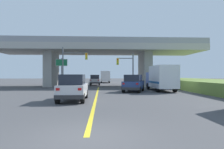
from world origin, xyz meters
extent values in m
plane|color=#424244|center=(0.00, 28.35, 0.00)|extent=(160.00, 160.00, 0.00)
cube|color=#A8A59E|center=(0.00, 28.35, 6.46)|extent=(35.06, 9.36, 1.03)
cube|color=#9A9891|center=(-8.21, 28.35, 2.97)|extent=(1.39, 5.61, 5.94)
cube|color=#9A9891|center=(8.21, 28.35, 2.97)|extent=(1.39, 5.61, 5.94)
cube|color=gray|center=(0.00, 23.82, 7.43)|extent=(35.06, 0.20, 0.90)
cube|color=gray|center=(0.00, 32.88, 7.43)|extent=(35.06, 0.20, 0.90)
cube|color=yellow|center=(0.00, 12.76, 0.00)|extent=(0.20, 25.51, 0.01)
cube|color=silver|center=(-1.70, 9.04, 0.81)|extent=(1.92, 4.21, 0.90)
cube|color=#1E232D|center=(-1.70, 8.72, 1.64)|extent=(1.69, 2.32, 0.76)
cube|color=#2D2D30|center=(-1.70, 6.99, 0.50)|extent=(1.96, 0.20, 0.28)
cube|color=red|center=(-2.42, 6.92, 1.03)|extent=(0.24, 0.06, 0.16)
cube|color=red|center=(-0.98, 6.92, 1.03)|extent=(0.24, 0.06, 0.16)
cylinder|color=black|center=(-2.56, 10.60, 0.36)|extent=(0.26, 0.72, 0.72)
cylinder|color=black|center=(-0.84, 10.60, 0.36)|extent=(0.26, 0.72, 0.72)
cylinder|color=black|center=(-2.56, 7.49, 0.36)|extent=(0.26, 0.72, 0.72)
cylinder|color=black|center=(-0.84, 7.49, 0.36)|extent=(0.26, 0.72, 0.72)
cube|color=navy|center=(4.29, 16.88, 0.81)|extent=(3.26, 4.65, 0.90)
cube|color=#1E232D|center=(4.18, 16.58, 1.64)|extent=(2.41, 2.77, 0.76)
cube|color=#2D2D30|center=(3.61, 14.92, 0.50)|extent=(1.98, 0.85, 0.28)
cube|color=red|center=(2.89, 15.10, 1.03)|extent=(0.25, 0.13, 0.16)
cube|color=red|center=(4.29, 14.61, 1.03)|extent=(0.25, 0.13, 0.16)
cylinder|color=black|center=(3.95, 18.65, 0.36)|extent=(0.48, 0.77, 0.72)
cylinder|color=black|center=(5.64, 18.07, 0.36)|extent=(0.48, 0.77, 0.72)
cylinder|color=black|center=(2.93, 15.69, 0.36)|extent=(0.48, 0.77, 0.72)
cylinder|color=black|center=(4.62, 15.10, 0.36)|extent=(0.48, 0.77, 0.72)
cube|color=navy|center=(7.88, 20.41, 1.40)|extent=(2.20, 2.00, 1.90)
cube|color=silver|center=(7.88, 17.03, 1.78)|extent=(2.31, 4.76, 2.66)
cube|color=#195999|center=(7.88, 17.03, 1.12)|extent=(2.33, 4.66, 0.24)
cylinder|color=black|center=(6.88, 20.41, 0.45)|extent=(0.30, 0.90, 0.90)
cylinder|color=black|center=(8.88, 20.41, 0.45)|extent=(0.30, 0.90, 0.90)
cylinder|color=black|center=(6.88, 15.85, 0.45)|extent=(0.30, 0.90, 0.90)
cylinder|color=black|center=(8.88, 15.85, 0.45)|extent=(0.30, 0.90, 0.90)
cube|color=silver|center=(-0.80, 32.68, 0.81)|extent=(1.88, 4.61, 0.90)
cube|color=#1E232D|center=(-0.80, 32.34, 1.64)|extent=(1.66, 2.54, 0.76)
cube|color=#2D2D30|center=(-0.80, 30.43, 0.50)|extent=(1.92, 0.20, 0.28)
cube|color=red|center=(-1.51, 30.36, 1.03)|extent=(0.24, 0.06, 0.16)
cube|color=red|center=(-0.10, 30.36, 1.03)|extent=(0.24, 0.06, 0.16)
cylinder|color=black|center=(-1.64, 34.44, 0.36)|extent=(0.26, 0.72, 0.72)
cylinder|color=black|center=(0.04, 34.44, 0.36)|extent=(0.26, 0.72, 0.72)
cylinder|color=black|center=(-1.64, 30.93, 0.36)|extent=(0.26, 0.72, 0.72)
cylinder|color=black|center=(0.04, 30.93, 0.36)|extent=(0.26, 0.72, 0.72)
cylinder|color=#56595E|center=(5.07, 22.16, 2.58)|extent=(0.18, 0.18, 5.17)
cylinder|color=#56595E|center=(3.95, 22.16, 4.42)|extent=(2.25, 0.12, 0.12)
cube|color=gold|center=(2.82, 22.16, 3.94)|extent=(0.32, 0.26, 0.96)
sphere|color=red|center=(2.82, 22.01, 4.24)|extent=(0.16, 0.16, 0.16)
sphere|color=gold|center=(2.82, 22.01, 3.94)|extent=(0.16, 0.16, 0.16)
sphere|color=green|center=(2.82, 22.01, 3.64)|extent=(0.16, 0.16, 0.16)
cylinder|color=#56595E|center=(-5.07, 22.25, 3.01)|extent=(0.18, 0.18, 6.01)
cylinder|color=#56595E|center=(-3.39, 22.25, 5.17)|extent=(3.36, 0.12, 0.12)
cube|color=gold|center=(-1.71, 22.25, 4.69)|extent=(0.32, 0.26, 0.96)
sphere|color=red|center=(-1.71, 22.10, 4.99)|extent=(0.16, 0.16, 0.16)
sphere|color=gold|center=(-1.71, 22.10, 4.69)|extent=(0.16, 0.16, 0.16)
sphere|color=green|center=(-1.71, 22.10, 4.39)|extent=(0.16, 0.16, 0.16)
cylinder|color=#56595E|center=(-5.98, 25.88, 2.36)|extent=(0.14, 0.14, 4.72)
cube|color=#197242|center=(-5.98, 25.82, 4.00)|extent=(1.80, 0.08, 1.03)
cube|color=white|center=(-5.98, 25.82, 4.00)|extent=(1.88, 0.04, 1.11)
cube|color=silver|center=(1.43, 47.46, 1.40)|extent=(2.20, 2.00, 1.90)
cube|color=silver|center=(1.43, 43.69, 1.70)|extent=(2.31, 5.54, 2.51)
cube|color=#B26619|center=(1.43, 43.69, 1.08)|extent=(2.33, 5.42, 0.24)
cylinder|color=black|center=(0.43, 47.46, 0.45)|extent=(0.30, 0.90, 0.90)
cylinder|color=black|center=(2.43, 47.46, 0.45)|extent=(0.30, 0.90, 0.90)
cylinder|color=black|center=(0.43, 42.30, 0.45)|extent=(0.30, 0.90, 0.90)
cylinder|color=black|center=(2.43, 42.30, 0.45)|extent=(0.30, 0.90, 0.90)
camera|label=1|loc=(0.48, -6.22, 1.98)|focal=31.44mm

